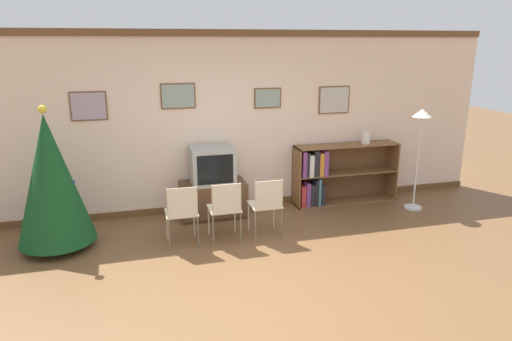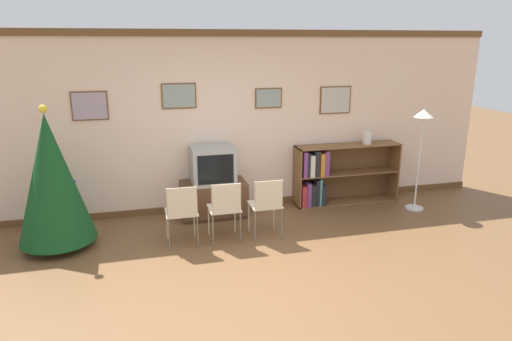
# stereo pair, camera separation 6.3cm
# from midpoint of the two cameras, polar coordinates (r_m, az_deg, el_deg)

# --- Properties ---
(ground_plane) EXTENTS (24.00, 24.00, 0.00)m
(ground_plane) POSITION_cam_midpoint_polar(r_m,az_deg,el_deg) (5.01, 1.15, -14.57)
(ground_plane) COLOR brown
(wall_back) EXTENTS (8.74, 0.11, 2.70)m
(wall_back) POSITION_cam_midpoint_polar(r_m,az_deg,el_deg) (6.92, -4.74, 5.97)
(wall_back) COLOR beige
(wall_back) RESTS_ON ground_plane
(christmas_tree) EXTENTS (0.93, 0.93, 1.82)m
(christmas_tree) POSITION_cam_midpoint_polar(r_m,az_deg,el_deg) (6.13, -24.50, -1.06)
(christmas_tree) COLOR maroon
(christmas_tree) RESTS_ON ground_plane
(tv_console) EXTENTS (0.96, 0.53, 0.52)m
(tv_console) POSITION_cam_midpoint_polar(r_m,az_deg,el_deg) (6.84, -5.65, -3.61)
(tv_console) COLOR #412A1A
(tv_console) RESTS_ON ground_plane
(television) EXTENTS (0.62, 0.52, 0.54)m
(television) POSITION_cam_midpoint_polar(r_m,az_deg,el_deg) (6.68, -5.76, 0.68)
(television) COLOR #9E9E99
(television) RESTS_ON tv_console
(folding_chair_left) EXTENTS (0.40, 0.40, 0.82)m
(folding_chair_left) POSITION_cam_midpoint_polar(r_m,az_deg,el_deg) (5.82, -9.56, -5.11)
(folding_chair_left) COLOR beige
(folding_chair_left) RESTS_ON ground_plane
(folding_chair_center) EXTENTS (0.40, 0.40, 0.82)m
(folding_chair_center) POSITION_cam_midpoint_polar(r_m,az_deg,el_deg) (5.89, -4.16, -4.66)
(folding_chair_center) COLOR beige
(folding_chair_center) RESTS_ON ground_plane
(folding_chair_right) EXTENTS (0.40, 0.40, 0.82)m
(folding_chair_right) POSITION_cam_midpoint_polar(r_m,az_deg,el_deg) (6.02, 1.06, -4.19)
(folding_chair_right) COLOR beige
(folding_chair_right) RESTS_ON ground_plane
(bookshelf) EXTENTS (1.71, 0.36, 0.95)m
(bookshelf) POSITION_cam_midpoint_polar(r_m,az_deg,el_deg) (7.38, 8.78, -0.53)
(bookshelf) COLOR brown
(bookshelf) RESTS_ON ground_plane
(vase) EXTENTS (0.14, 0.14, 0.19)m
(vase) POSITION_cam_midpoint_polar(r_m,az_deg,el_deg) (7.50, 13.34, 4.02)
(vase) COLOR silver
(vase) RESTS_ON bookshelf
(standing_lamp) EXTENTS (0.28, 0.28, 1.57)m
(standing_lamp) POSITION_cam_midpoint_polar(r_m,az_deg,el_deg) (7.30, 19.61, 4.43)
(standing_lamp) COLOR silver
(standing_lamp) RESTS_ON ground_plane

